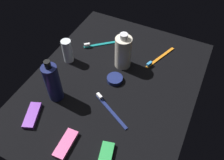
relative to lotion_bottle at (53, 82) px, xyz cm
name	(u,v)px	position (x,y,z in cm)	size (l,w,h in cm)	color
ground_plane	(112,86)	(14.34, -16.50, -8.84)	(84.00, 64.00, 1.20)	black
lotion_bottle	(53,82)	(0.00, 0.00, 0.00)	(5.48, 5.48, 18.77)	#171E4F
bodywash_bottle	(123,52)	(26.54, -15.56, -0.87)	(6.76, 6.76, 16.38)	silver
deodorant_stick	(67,51)	(18.70, 6.55, -2.89)	(4.16, 4.16, 10.69)	silver
toothbrush_navy	(109,109)	(3.42, -20.77, -7.63)	(9.38, 16.52, 2.10)	navy
toothbrush_orange	(159,58)	(36.55, -28.43, -7.63)	(17.20, 7.68, 2.10)	orange
toothbrush_teal	(101,44)	(33.70, -1.11, -7.63)	(12.60, 14.47, 2.10)	teal
snack_bar_pink	(66,144)	(-15.20, -14.23, -7.49)	(10.40, 4.00, 1.50)	#E55999
snack_bar_green	(105,158)	(-13.72, -27.93, -7.49)	(10.40, 4.00, 1.50)	green
snack_bar_purple	(32,115)	(-11.30, 2.58, -7.49)	(10.40, 4.00, 1.50)	purple
cream_tin_left	(114,79)	(16.93, -16.15, -7.35)	(6.42, 6.42, 1.78)	navy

